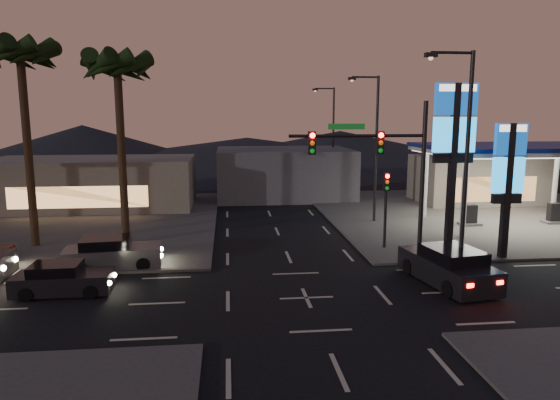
{
  "coord_description": "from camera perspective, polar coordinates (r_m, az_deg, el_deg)",
  "views": [
    {
      "loc": [
        -3.12,
        -19.21,
        7.34
      ],
      "look_at": [
        -0.41,
        6.41,
        3.0
      ],
      "focal_mm": 32.0,
      "sensor_mm": 36.0,
      "label": 1
    }
  ],
  "objects": [
    {
      "name": "pylon_sign_tall",
      "position": [
        27.33,
        19.28,
        7.05
      ],
      "size": [
        2.2,
        0.35,
        9.0
      ],
      "color": "black",
      "rests_on": "ground"
    },
    {
      "name": "palm_a",
      "position": [
        29.38,
        -18.06,
        13.18
      ],
      "size": [
        4.41,
        4.41,
        10.86
      ],
      "color": "black",
      "rests_on": "ground"
    },
    {
      "name": "suv_station",
      "position": [
        23.4,
        18.72,
        -7.23
      ],
      "size": [
        2.93,
        5.33,
        1.69
      ],
      "color": "black",
      "rests_on": "ground"
    },
    {
      "name": "convenience_store",
      "position": [
        45.74,
        21.53,
        2.19
      ],
      "size": [
        10.0,
        6.0,
        4.0
      ],
      "primitive_type": "cube",
      "color": "#726B5B",
      "rests_on": "ground"
    },
    {
      "name": "gas_station",
      "position": [
        36.68,
        25.51,
        5.11
      ],
      "size": [
        12.2,
        8.2,
        5.47
      ],
      "color": "silver",
      "rests_on": "ground"
    },
    {
      "name": "car_lane_b_front",
      "position": [
        25.85,
        -18.68,
        -5.82
      ],
      "size": [
        4.83,
        2.4,
        1.53
      ],
      "color": "#535356",
      "rests_on": "ground"
    },
    {
      "name": "building_far_west",
      "position": [
        42.96,
        -20.67,
        1.81
      ],
      "size": [
        16.0,
        8.0,
        4.0
      ],
      "primitive_type": "cube",
      "color": "#726B5B",
      "rests_on": "ground"
    },
    {
      "name": "building_far_mid",
      "position": [
        45.79,
        0.42,
        3.12
      ],
      "size": [
        12.0,
        9.0,
        4.4
      ],
      "primitive_type": "cube",
      "color": "#4C4C51",
      "rests_on": "ground"
    },
    {
      "name": "streetlight_mid",
      "position": [
        34.7,
        10.64,
        6.72
      ],
      "size": [
        2.14,
        0.25,
        10.0
      ],
      "color": "black",
      "rests_on": "ground"
    },
    {
      "name": "hill_left",
      "position": [
        82.29,
        -21.57,
        5.88
      ],
      "size": [
        40.0,
        40.0,
        6.0
      ],
      "primitive_type": "cone",
      "color": "black",
      "rests_on": "ground"
    },
    {
      "name": "pedestal_signal",
      "position": [
        27.93,
        12.02,
        0.25
      ],
      "size": [
        0.32,
        0.39,
        4.3
      ],
      "color": "black",
      "rests_on": "ground"
    },
    {
      "name": "palm_b",
      "position": [
        30.82,
        -27.5,
        13.41
      ],
      "size": [
        4.41,
        4.41,
        11.46
      ],
      "color": "black",
      "rests_on": "ground"
    },
    {
      "name": "hill_right",
      "position": [
        81.4,
        6.87,
        6.09
      ],
      "size": [
        50.0,
        50.0,
        5.0
      ],
      "primitive_type": "cone",
      "color": "black",
      "rests_on": "ground"
    },
    {
      "name": "pylon_sign_short",
      "position": [
        27.73,
        24.65,
        3.14
      ],
      "size": [
        1.6,
        0.35,
        7.0
      ],
      "color": "black",
      "rests_on": "ground"
    },
    {
      "name": "traffic_signal_mast",
      "position": [
        22.39,
        11.91,
        3.94
      ],
      "size": [
        6.1,
        0.39,
        8.0
      ],
      "color": "black",
      "rests_on": "ground"
    },
    {
      "name": "streetlight_near",
      "position": [
        22.57,
        20.11,
        4.86
      ],
      "size": [
        2.14,
        0.25,
        10.0
      ],
      "color": "black",
      "rests_on": "ground"
    },
    {
      "name": "corner_lot_nw",
      "position": [
        38.19,
        -25.64,
        -2.38
      ],
      "size": [
        24.0,
        24.0,
        0.12
      ],
      "primitive_type": "cube",
      "color": "#47443F",
      "rests_on": "ground"
    },
    {
      "name": "streetlight_far",
      "position": [
        48.27,
        5.87,
        7.59
      ],
      "size": [
        2.14,
        0.25,
        10.0
      ],
      "color": "black",
      "rests_on": "ground"
    },
    {
      "name": "ground",
      "position": [
        20.8,
        3.04,
        -11.11
      ],
      "size": [
        140.0,
        140.0,
        0.0
      ],
      "primitive_type": "plane",
      "color": "black",
      "rests_on": "ground"
    },
    {
      "name": "corner_lot_ne",
      "position": [
        40.73,
        22.09,
        -1.44
      ],
      "size": [
        24.0,
        24.0,
        0.12
      ],
      "primitive_type": "cube",
      "color": "#47443F",
      "rests_on": "ground"
    },
    {
      "name": "hill_center",
      "position": [
        79.45,
        -3.8,
        5.69
      ],
      "size": [
        60.0,
        60.0,
        4.0
      ],
      "primitive_type": "cone",
      "color": "black",
      "rests_on": "ground"
    },
    {
      "name": "car_lane_a_front",
      "position": [
        22.95,
        -23.65,
        -8.32
      ],
      "size": [
        4.06,
        1.78,
        1.31
      ],
      "color": "black",
      "rests_on": "ground"
    }
  ]
}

